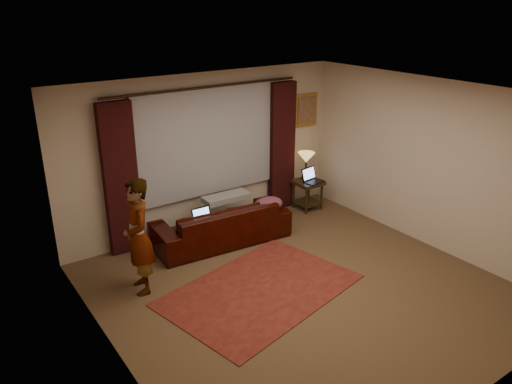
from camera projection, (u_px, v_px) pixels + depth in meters
floor at (301, 289)px, 6.74m from camera, size 5.00×5.00×0.01m
ceiling at (308, 97)px, 5.79m from camera, size 5.00×5.00×0.02m
wall_back at (206, 153)px, 8.17m from camera, size 5.00×0.02×2.60m
wall_front at (489, 289)px, 4.36m from camera, size 5.00×0.02×2.60m
wall_left at (111, 255)px, 4.93m from camera, size 0.02×5.00×2.60m
wall_right at (430, 164)px, 7.60m from camera, size 0.02×5.00×2.60m
sheer_curtain at (207, 142)px, 8.05m from camera, size 2.50×0.05×1.80m
drape_left at (121, 179)px, 7.33m from camera, size 0.50×0.14×2.30m
drape_right at (282, 147)px, 8.93m from camera, size 0.50×0.14×2.30m
curtain_rod at (206, 87)px, 7.69m from camera, size 0.04×0.04×3.40m
picture_frame at (306, 110)px, 9.11m from camera, size 0.50×0.04×0.60m
sofa at (221, 216)px, 7.89m from camera, size 2.24×1.11×0.88m
throw_blanket at (226, 184)px, 8.02m from camera, size 0.79×0.33×0.09m
clothing_pile at (268, 204)px, 8.08m from camera, size 0.55×0.45×0.21m
laptop_sofa at (205, 217)px, 7.60m from camera, size 0.31×0.34×0.23m
area_rug at (260, 290)px, 6.70m from camera, size 2.82×2.18×0.01m
end_table at (307, 195)px, 9.21m from camera, size 0.48×0.48×0.55m
tiffany_lamp at (306, 166)px, 9.13m from camera, size 0.39×0.39×0.50m
laptop_table at (314, 176)px, 9.00m from camera, size 0.41×0.44×0.25m
person at (138, 237)px, 6.45m from camera, size 0.53×0.53×1.57m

